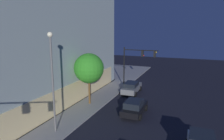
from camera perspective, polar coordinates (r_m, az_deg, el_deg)
The scene contains 5 objects.
traffic_light_far_corner at distance 30.63m, azimuth 6.97°, elevation 3.06°, with size 0.38×5.25×6.22m.
street_lamp_sidewalk at distance 17.50m, azimuth -16.57°, elevation -0.50°, with size 0.44×0.44×8.65m.
sidewalk_tree at distance 23.90m, azimuth -6.54°, elevation 0.49°, with size 3.54×3.54×6.14m.
car_black at distance 22.11m, azimuth 6.37°, elevation -10.37°, with size 4.36×2.16×1.59m.
car_grey at distance 29.17m, azimuth 5.57°, elevation -4.89°, with size 4.80×2.19×1.65m.
Camera 1 is at (-7.97, -3.46, 8.94)m, focal length 32.32 mm.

